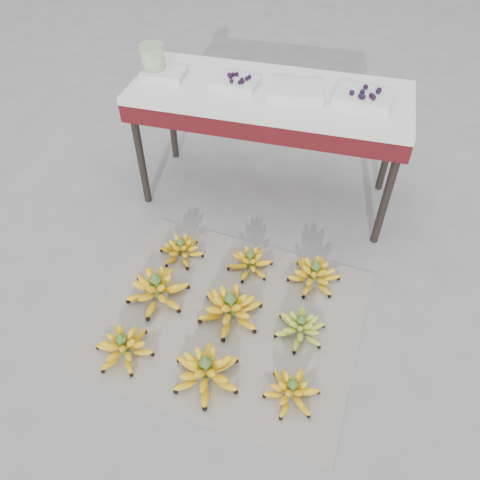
% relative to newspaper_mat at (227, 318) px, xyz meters
% --- Properties ---
extents(ground, '(60.00, 60.00, 0.00)m').
position_rel_newspaper_mat_xyz_m(ground, '(0.01, -0.04, -0.00)').
color(ground, slate).
rests_on(ground, ground).
extents(newspaper_mat, '(1.34, 1.15, 0.01)m').
position_rel_newspaper_mat_xyz_m(newspaper_mat, '(0.00, 0.00, 0.00)').
color(newspaper_mat, silver).
rests_on(newspaper_mat, ground).
extents(bunch_front_left, '(0.31, 0.31, 0.16)m').
position_rel_newspaper_mat_xyz_m(bunch_front_left, '(-0.39, -0.31, 0.06)').
color(bunch_front_left, yellow).
rests_on(bunch_front_left, newspaper_mat).
extents(bunch_front_center, '(0.36, 0.36, 0.18)m').
position_rel_newspaper_mat_xyz_m(bunch_front_center, '(0.00, -0.33, 0.07)').
color(bunch_front_center, yellow).
rests_on(bunch_front_center, newspaper_mat).
extents(bunch_front_right, '(0.26, 0.26, 0.14)m').
position_rel_newspaper_mat_xyz_m(bunch_front_right, '(0.37, -0.32, 0.05)').
color(bunch_front_right, yellow).
rests_on(bunch_front_right, newspaper_mat).
extents(bunch_mid_left, '(0.34, 0.34, 0.19)m').
position_rel_newspaper_mat_xyz_m(bunch_mid_left, '(-0.37, 0.03, 0.07)').
color(bunch_mid_left, yellow).
rests_on(bunch_mid_left, newspaper_mat).
extents(bunch_mid_center, '(0.37, 0.37, 0.19)m').
position_rel_newspaper_mat_xyz_m(bunch_mid_center, '(0.01, 0.01, 0.07)').
color(bunch_mid_center, yellow).
rests_on(bunch_mid_center, newspaper_mat).
extents(bunch_mid_right, '(0.30, 0.30, 0.15)m').
position_rel_newspaper_mat_xyz_m(bunch_mid_right, '(0.35, 0.00, 0.05)').
color(bunch_mid_right, '#88A229').
rests_on(bunch_mid_right, newspaper_mat).
extents(bunch_back_left, '(0.25, 0.25, 0.14)m').
position_rel_newspaper_mat_xyz_m(bunch_back_left, '(-0.35, 0.33, 0.05)').
color(bunch_back_left, yellow).
rests_on(bunch_back_left, newspaper_mat).
extents(bunch_back_center, '(0.25, 0.25, 0.14)m').
position_rel_newspaper_mat_xyz_m(bunch_back_center, '(0.03, 0.34, 0.05)').
color(bunch_back_center, yellow).
rests_on(bunch_back_center, newspaper_mat).
extents(bunch_back_right, '(0.28, 0.28, 0.16)m').
position_rel_newspaper_mat_xyz_m(bunch_back_right, '(0.37, 0.33, 0.06)').
color(bunch_back_right, yellow).
rests_on(bunch_back_right, newspaper_mat).
extents(vendor_table, '(1.46, 0.58, 0.70)m').
position_rel_newspaper_mat_xyz_m(vendor_table, '(-0.03, 0.97, 0.62)').
color(vendor_table, black).
rests_on(vendor_table, ground).
extents(tray_far_left, '(0.23, 0.17, 0.04)m').
position_rel_newspaper_mat_xyz_m(tray_far_left, '(-0.61, 0.95, 0.72)').
color(tray_far_left, silver).
rests_on(tray_far_left, vendor_table).
extents(tray_left, '(0.25, 0.19, 0.06)m').
position_rel_newspaper_mat_xyz_m(tray_left, '(-0.21, 0.95, 0.72)').
color(tray_left, silver).
rests_on(tray_left, vendor_table).
extents(tray_right, '(0.30, 0.23, 0.04)m').
position_rel_newspaper_mat_xyz_m(tray_right, '(0.11, 0.94, 0.72)').
color(tray_right, silver).
rests_on(tray_right, vendor_table).
extents(tray_far_right, '(0.30, 0.24, 0.07)m').
position_rel_newspaper_mat_xyz_m(tray_far_right, '(0.45, 0.95, 0.72)').
color(tray_far_right, silver).
rests_on(tray_far_right, vendor_table).
extents(glass_jar, '(0.15, 0.15, 0.16)m').
position_rel_newspaper_mat_xyz_m(glass_jar, '(-0.67, 0.97, 0.78)').
color(glass_jar, '#DCF5C3').
rests_on(glass_jar, vendor_table).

